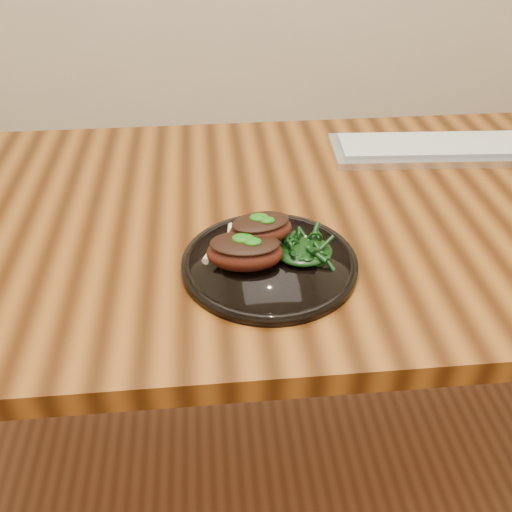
{
  "coord_description": "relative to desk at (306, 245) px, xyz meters",
  "views": [
    {
      "loc": [
        -0.18,
        -0.88,
        1.3
      ],
      "look_at": [
        -0.11,
        -0.18,
        0.78
      ],
      "focal_mm": 40.0,
      "sensor_mm": 36.0,
      "label": 1
    }
  ],
  "objects": [
    {
      "name": "herb_smear",
      "position": [
        -0.13,
        -0.11,
        0.1
      ],
      "size": [
        0.08,
        0.05,
        0.0
      ],
      "primitive_type": "ellipsoid",
      "color": "#0C4B08",
      "rests_on": "plate"
    },
    {
      "name": "keyboard",
      "position": [
        0.33,
        0.2,
        0.09
      ],
      "size": [
        0.5,
        0.18,
        0.02
      ],
      "color": "silver",
      "rests_on": "desk"
    },
    {
      "name": "plate",
      "position": [
        -0.09,
        -0.17,
        0.09
      ],
      "size": [
        0.28,
        0.28,
        0.02
      ],
      "color": "black",
      "rests_on": "desk"
    },
    {
      "name": "lamb_chop_back",
      "position": [
        -0.1,
        -0.14,
        0.14
      ],
      "size": [
        0.11,
        0.09,
        0.05
      ],
      "color": "#45160D",
      "rests_on": "plate"
    },
    {
      "name": "lamb_chop_front",
      "position": [
        -0.13,
        -0.18,
        0.12
      ],
      "size": [
        0.13,
        0.09,
        0.05
      ],
      "color": "#45160D",
      "rests_on": "plate"
    },
    {
      "name": "greens_heap",
      "position": [
        -0.04,
        -0.17,
        0.11
      ],
      "size": [
        0.09,
        0.09,
        0.03
      ],
      "color": "black",
      "rests_on": "plate"
    },
    {
      "name": "desk",
      "position": [
        0.0,
        0.0,
        0.0
      ],
      "size": [
        1.6,
        0.8,
        0.75
      ],
      "color": "#371906",
      "rests_on": "ground"
    }
  ]
}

